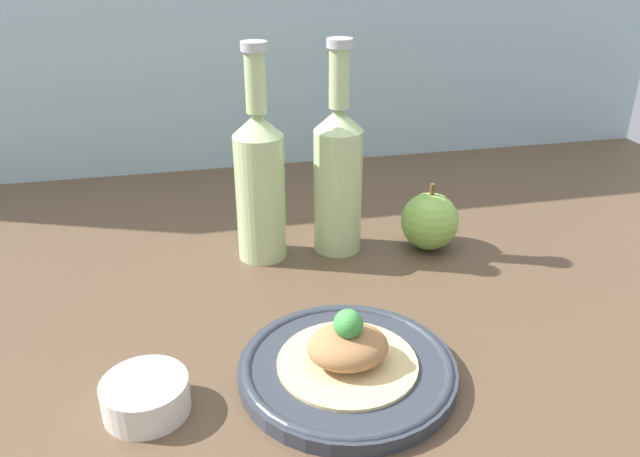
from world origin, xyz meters
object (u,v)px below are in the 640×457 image
object	(u,v)px
plated_food	(348,349)
cider_bottle_right	(338,174)
apple	(430,221)
dipping_bowl	(146,396)
plate	(347,369)
cider_bottle_left	(260,180)

from	to	relation	value
plated_food	cider_bottle_right	bearing A→B (deg)	78.15
plated_food	apple	xyz separation A→B (cm)	(20.01, 27.30, 0.61)
cider_bottle_right	dipping_bowl	size ratio (longest dim) A/B	3.56
cider_bottle_right	plated_food	bearing A→B (deg)	-101.85
plated_food	dipping_bowl	bearing A→B (deg)	-178.10
apple	plate	bearing A→B (deg)	-126.24
apple	dipping_bowl	world-z (taller)	apple
apple	plated_food	bearing A→B (deg)	-126.24
plated_food	cider_bottle_left	world-z (taller)	cider_bottle_left
cider_bottle_right	apple	world-z (taller)	cider_bottle_right
plate	apple	distance (cm)	34.01
cider_bottle_left	dipping_bowl	distance (cm)	36.25
cider_bottle_left	dipping_bowl	size ratio (longest dim) A/B	3.56
plate	cider_bottle_left	distance (cm)	32.49
plate	cider_bottle_left	size ratio (longest dim) A/B	0.76
apple	dipping_bowl	xyz separation A→B (cm)	(-41.17, -28.00, -2.55)
cider_bottle_right	dipping_bowl	world-z (taller)	cider_bottle_right
plated_food	cider_bottle_left	bearing A→B (deg)	99.64
cider_bottle_left	plated_food	bearing A→B (deg)	-80.36
cider_bottle_left	cider_bottle_right	xyz separation A→B (cm)	(11.46, 0.00, 0.00)
plated_food	dipping_bowl	xyz separation A→B (cm)	(-21.16, -0.70, -1.95)
dipping_bowl	cider_bottle_left	bearing A→B (deg)	62.55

